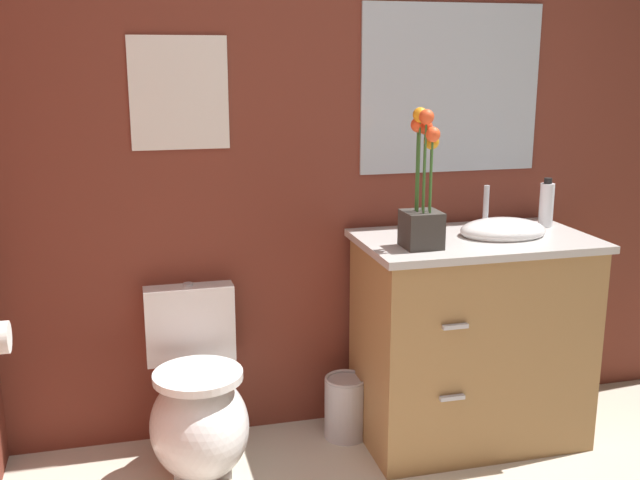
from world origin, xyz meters
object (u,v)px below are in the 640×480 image
at_px(flower_vase, 423,201).
at_px(toilet, 198,410).
at_px(soap_bottle, 546,204).
at_px(wall_poster, 179,93).
at_px(vanity_cabinet, 471,336).
at_px(trash_bin, 346,407).
at_px(wall_mirror, 451,89).

bearing_deg(flower_vase, toilet, 171.54).
relative_size(soap_bottle, wall_poster, 0.48).
height_order(toilet, flower_vase, flower_vase).
xyz_separation_m(toilet, vanity_cabinet, (1.14, -0.03, 0.21)).
xyz_separation_m(vanity_cabinet, trash_bin, (-0.51, 0.12, -0.31)).
bearing_deg(soap_bottle, wall_mirror, 153.79).
relative_size(wall_poster, wall_mirror, 0.54).
bearing_deg(soap_bottle, toilet, -176.89).
xyz_separation_m(vanity_cabinet, wall_mirror, (-0.00, 0.29, 1.00)).
relative_size(vanity_cabinet, soap_bottle, 5.04).
bearing_deg(toilet, flower_vase, -8.46).
height_order(soap_bottle, wall_mirror, wall_mirror).
bearing_deg(vanity_cabinet, wall_mirror, 90.52).
xyz_separation_m(trash_bin, wall_poster, (-0.63, 0.18, 1.31)).
xyz_separation_m(soap_bottle, trash_bin, (-0.88, 0.01, -0.83)).
distance_m(vanity_cabinet, wall_mirror, 1.04).
relative_size(flower_vase, trash_bin, 1.95).
relative_size(flower_vase, wall_mirror, 0.66).
bearing_deg(wall_poster, toilet, -90.00).
distance_m(toilet, wall_poster, 1.23).
distance_m(vanity_cabinet, trash_bin, 0.61).
relative_size(toilet, flower_vase, 1.30).
distance_m(vanity_cabinet, soap_bottle, 0.65).
bearing_deg(soap_bottle, flower_vase, -162.19).
relative_size(vanity_cabinet, wall_mirror, 1.32).
xyz_separation_m(toilet, wall_mirror, (1.13, 0.27, 1.21)).
relative_size(soap_bottle, trash_bin, 0.77).
distance_m(flower_vase, soap_bottle, 0.69).
height_order(toilet, wall_mirror, wall_mirror).
relative_size(flower_vase, soap_bottle, 2.53).
bearing_deg(trash_bin, vanity_cabinet, -12.88).
bearing_deg(flower_vase, wall_mirror, 55.01).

